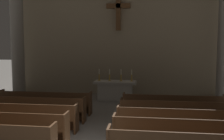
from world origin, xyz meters
name	(u,v)px	position (x,y,z in m)	size (l,w,h in m)	color
pew_left_row_2	(2,126)	(-2.66, 1.04, 0.48)	(3.98, 0.50, 0.95)	brown
pew_left_row_3	(20,116)	(-2.66, 2.12, 0.48)	(3.98, 0.50, 0.95)	brown
pew_left_row_4	(34,108)	(-2.66, 3.20, 0.48)	(3.98, 0.50, 0.95)	brown
pew_left_row_5	(45,102)	(-2.66, 4.28, 0.48)	(3.98, 0.50, 0.95)	brown
pew_right_row_2	(186,134)	(2.66, 1.04, 0.48)	(3.98, 0.50, 0.95)	brown
pew_right_row_3	(180,122)	(2.66, 2.12, 0.48)	(3.98, 0.50, 0.95)	brown
pew_right_row_4	(176,113)	(2.66, 3.20, 0.48)	(3.98, 0.50, 0.95)	brown
pew_right_row_5	(173,106)	(2.66, 4.28, 0.48)	(3.98, 0.50, 0.95)	brown
column_left_third	(17,32)	(-5.42, 7.45, 3.58)	(1.04, 1.04, 7.33)	gray
altar	(115,90)	(0.00, 7.24, 0.53)	(2.20, 0.90, 1.01)	#A8A399
candlestick_outer_left	(99,77)	(-0.85, 7.24, 1.21)	(0.16, 0.16, 0.62)	#B79338
candlestick_inner_left	(110,77)	(-0.30, 7.24, 1.21)	(0.16, 0.16, 0.62)	#B79338
candlestick_inner_right	(121,77)	(0.30, 7.24, 1.21)	(0.16, 0.16, 0.62)	#B79338
candlestick_outer_right	(132,77)	(0.85, 7.24, 1.21)	(0.16, 0.16, 0.62)	#B79338
apse_with_cross	(119,20)	(0.00, 8.94, 4.31)	(11.95, 0.50, 8.61)	gray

